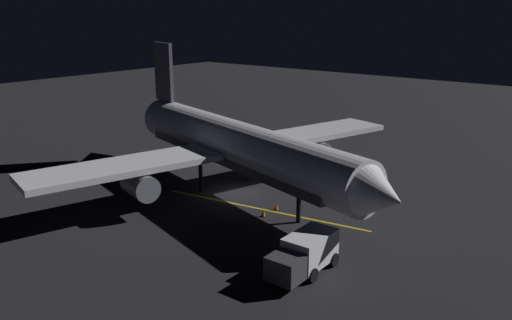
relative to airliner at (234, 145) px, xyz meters
The scene contains 9 objects.
ground_plane 4.49m from the airliner, 74.62° to the left, with size 180.00×180.00×0.20m, color black.
apron_guide_stripe 6.61m from the airliner, 67.21° to the left, with size 0.24×18.78×0.01m, color gold.
airliner is the anchor object (origin of this frame).
baggage_truck 16.47m from the airliner, 56.64° to the left, with size 5.56×2.40×2.44m.
catering_truck 11.15m from the airliner, behind, with size 6.36×2.86×2.16m.
ground_crew_worker 10.85m from the airliner, 110.95° to the left, with size 0.40×0.40×1.74m.
traffic_cone_near_left 7.11m from the airliner, 77.14° to the left, with size 0.50×0.50×0.55m.
traffic_cone_near_right 7.70m from the airliner, 61.46° to the left, with size 0.50×0.50×0.55m.
traffic_cone_under_wing 10.90m from the airliner, 105.10° to the left, with size 0.50×0.50×0.55m.
Camera 1 is at (33.99, 29.25, 15.90)m, focal length 36.96 mm.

